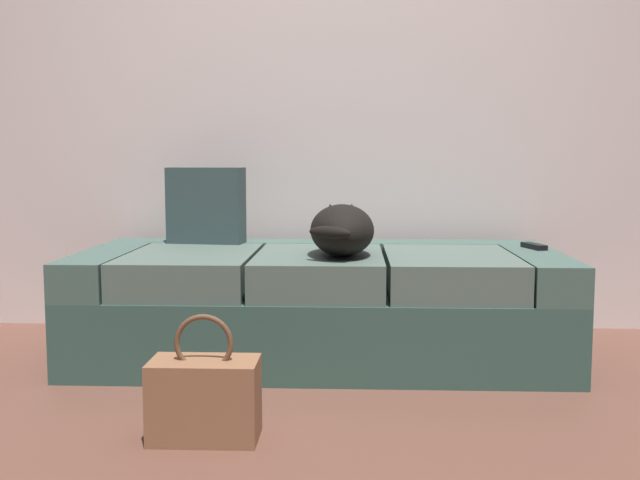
{
  "coord_description": "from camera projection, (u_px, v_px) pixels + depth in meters",
  "views": [
    {
      "loc": [
        0.13,
        -2.04,
        0.84
      ],
      "look_at": [
        0.0,
        1.06,
        0.5
      ],
      "focal_mm": 43.0,
      "sensor_mm": 36.0,
      "label": 1
    }
  ],
  "objects": [
    {
      "name": "throw_pillow",
      "position": [
        206.0,
        205.0,
        3.44
      ],
      "size": [
        0.35,
        0.16,
        0.34
      ],
      "primitive_type": "cube",
      "rotation": [
        0.0,
        0.0,
        -0.13
      ],
      "color": "#324344",
      "rests_on": "couch"
    },
    {
      "name": "couch",
      "position": [
        321.0,
        304.0,
        3.2
      ],
      "size": [
        1.97,
        0.92,
        0.45
      ],
      "color": "#325047",
      "rests_on": "ground"
    },
    {
      "name": "dog_dark",
      "position": [
        342.0,
        229.0,
        3.05
      ],
      "size": [
        0.27,
        0.6,
        0.2
      ],
      "color": "black",
      "rests_on": "couch"
    },
    {
      "name": "tv_remote",
      "position": [
        534.0,
        246.0,
        3.24
      ],
      "size": [
        0.08,
        0.16,
        0.02
      ],
      "primitive_type": "cube",
      "rotation": [
        0.0,
        0.0,
        0.29
      ],
      "color": "black",
      "rests_on": "couch"
    },
    {
      "name": "ground_plane",
      "position": [
        304.0,
        460.0,
        2.12
      ],
      "size": [
        10.0,
        10.0,
        0.0
      ],
      "primitive_type": "plane",
      "color": "brown"
    },
    {
      "name": "handbag",
      "position": [
        205.0,
        398.0,
        2.27
      ],
      "size": [
        0.32,
        0.18,
        0.38
      ],
      "color": "#8C5D3F",
      "rests_on": "ground"
    },
    {
      "name": "back_wall",
      "position": [
        326.0,
        39.0,
        3.69
      ],
      "size": [
        6.4,
        0.1,
        2.8
      ],
      "primitive_type": "cube",
      "color": "silver",
      "rests_on": "ground"
    }
  ]
}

